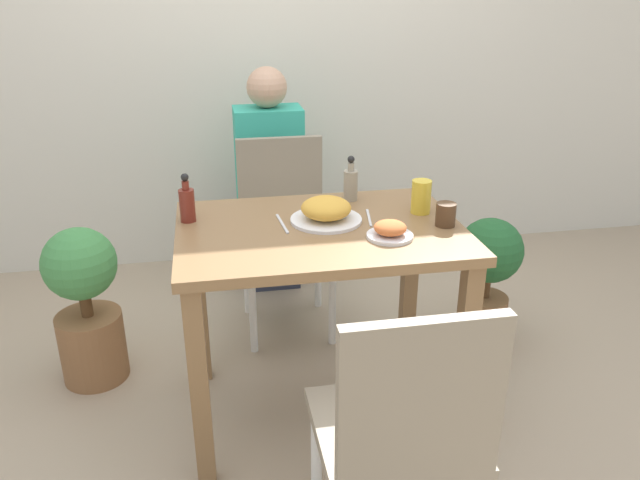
{
  "coord_description": "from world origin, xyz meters",
  "views": [
    {
      "loc": [
        -0.37,
        -1.97,
        1.58
      ],
      "look_at": [
        0.0,
        0.0,
        0.72
      ],
      "focal_mm": 35.0,
      "sensor_mm": 36.0,
      "label": 1
    }
  ],
  "objects_px": {
    "chair_near": "(403,429)",
    "food_plate": "(326,211)",
    "drink_cup": "(446,215)",
    "person_figure": "(270,183)",
    "potted_plant_left": "(86,303)",
    "condiment_bottle": "(351,183)",
    "juice_glass": "(421,197)",
    "sauce_bottle": "(187,203)",
    "chair_far": "(284,225)",
    "side_plate": "(390,231)",
    "potted_plant_right": "(488,271)"
  },
  "relations": [
    {
      "from": "potted_plant_left",
      "to": "food_plate",
      "type": "bearing_deg",
      "value": -20.12
    },
    {
      "from": "juice_glass",
      "to": "drink_cup",
      "type": "bearing_deg",
      "value": -73.12
    },
    {
      "from": "chair_far",
      "to": "potted_plant_left",
      "type": "bearing_deg",
      "value": -158.87
    },
    {
      "from": "juice_glass",
      "to": "sauce_bottle",
      "type": "relative_size",
      "value": 0.7
    },
    {
      "from": "chair_near",
      "to": "person_figure",
      "type": "bearing_deg",
      "value": -85.89
    },
    {
      "from": "drink_cup",
      "to": "condiment_bottle",
      "type": "xyz_separation_m",
      "value": [
        -0.26,
        0.32,
        0.03
      ]
    },
    {
      "from": "condiment_bottle",
      "to": "potted_plant_right",
      "type": "xyz_separation_m",
      "value": [
        0.67,
        0.11,
        -0.49
      ]
    },
    {
      "from": "juice_glass",
      "to": "potted_plant_left",
      "type": "distance_m",
      "value": 1.4
    },
    {
      "from": "condiment_bottle",
      "to": "potted_plant_left",
      "type": "relative_size",
      "value": 0.26
    },
    {
      "from": "food_plate",
      "to": "condiment_bottle",
      "type": "distance_m",
      "value": 0.25
    },
    {
      "from": "condiment_bottle",
      "to": "side_plate",
      "type": "bearing_deg",
      "value": -83.69
    },
    {
      "from": "side_plate",
      "to": "sauce_bottle",
      "type": "relative_size",
      "value": 0.88
    },
    {
      "from": "person_figure",
      "to": "drink_cup",
      "type": "bearing_deg",
      "value": -67.75
    },
    {
      "from": "juice_glass",
      "to": "condiment_bottle",
      "type": "height_order",
      "value": "condiment_bottle"
    },
    {
      "from": "drink_cup",
      "to": "person_figure",
      "type": "xyz_separation_m",
      "value": [
        -0.49,
        1.19,
        -0.23
      ]
    },
    {
      "from": "side_plate",
      "to": "juice_glass",
      "type": "height_order",
      "value": "juice_glass"
    },
    {
      "from": "juice_glass",
      "to": "sauce_bottle",
      "type": "distance_m",
      "value": 0.84
    },
    {
      "from": "potted_plant_left",
      "to": "chair_far",
      "type": "bearing_deg",
      "value": 21.13
    },
    {
      "from": "chair_near",
      "to": "food_plate",
      "type": "height_order",
      "value": "chair_near"
    },
    {
      "from": "chair_far",
      "to": "sauce_bottle",
      "type": "xyz_separation_m",
      "value": [
        -0.41,
        -0.58,
        0.34
      ]
    },
    {
      "from": "chair_far",
      "to": "side_plate",
      "type": "distance_m",
      "value": 0.94
    },
    {
      "from": "chair_near",
      "to": "food_plate",
      "type": "bearing_deg",
      "value": -86.63
    },
    {
      "from": "side_plate",
      "to": "juice_glass",
      "type": "distance_m",
      "value": 0.28
    },
    {
      "from": "juice_glass",
      "to": "condiment_bottle",
      "type": "distance_m",
      "value": 0.29
    },
    {
      "from": "food_plate",
      "to": "drink_cup",
      "type": "relative_size",
      "value": 3.11
    },
    {
      "from": "food_plate",
      "to": "juice_glass",
      "type": "relative_size",
      "value": 2.07
    },
    {
      "from": "sauce_bottle",
      "to": "person_figure",
      "type": "height_order",
      "value": "person_figure"
    },
    {
      "from": "potted_plant_right",
      "to": "side_plate",
      "type": "bearing_deg",
      "value": -141.19
    },
    {
      "from": "food_plate",
      "to": "drink_cup",
      "type": "bearing_deg",
      "value": -15.99
    },
    {
      "from": "food_plate",
      "to": "sauce_bottle",
      "type": "relative_size",
      "value": 1.44
    },
    {
      "from": "chair_near",
      "to": "juice_glass",
      "type": "relative_size",
      "value": 7.27
    },
    {
      "from": "juice_glass",
      "to": "potted_plant_right",
      "type": "distance_m",
      "value": 0.72
    },
    {
      "from": "sauce_bottle",
      "to": "potted_plant_right",
      "type": "height_order",
      "value": "sauce_bottle"
    },
    {
      "from": "side_plate",
      "to": "juice_glass",
      "type": "xyz_separation_m",
      "value": [
        0.18,
        0.21,
        0.04
      ]
    },
    {
      "from": "condiment_bottle",
      "to": "sauce_bottle",
      "type": "bearing_deg",
      "value": -169.32
    },
    {
      "from": "sauce_bottle",
      "to": "person_figure",
      "type": "xyz_separation_m",
      "value": [
        0.39,
        0.98,
        -0.26
      ]
    },
    {
      "from": "drink_cup",
      "to": "sauce_bottle",
      "type": "distance_m",
      "value": 0.9
    },
    {
      "from": "potted_plant_left",
      "to": "potted_plant_right",
      "type": "height_order",
      "value": "potted_plant_left"
    },
    {
      "from": "side_plate",
      "to": "person_figure",
      "type": "bearing_deg",
      "value": 101.97
    },
    {
      "from": "sauce_bottle",
      "to": "potted_plant_right",
      "type": "xyz_separation_m",
      "value": [
        1.28,
        0.23,
        -0.49
      ]
    },
    {
      "from": "drink_cup",
      "to": "juice_glass",
      "type": "height_order",
      "value": "juice_glass"
    },
    {
      "from": "chair_near",
      "to": "food_plate",
      "type": "distance_m",
      "value": 0.86
    },
    {
      "from": "chair_far",
      "to": "drink_cup",
      "type": "xyz_separation_m",
      "value": [
        0.47,
        -0.78,
        0.31
      ]
    },
    {
      "from": "chair_near",
      "to": "potted_plant_left",
      "type": "relative_size",
      "value": 1.32
    },
    {
      "from": "chair_near",
      "to": "sauce_bottle",
      "type": "xyz_separation_m",
      "value": [
        -0.53,
        0.89,
        0.34
      ]
    },
    {
      "from": "condiment_bottle",
      "to": "person_figure",
      "type": "xyz_separation_m",
      "value": [
        -0.22,
        0.87,
        -0.26
      ]
    },
    {
      "from": "condiment_bottle",
      "to": "person_figure",
      "type": "distance_m",
      "value": 0.93
    },
    {
      "from": "condiment_bottle",
      "to": "chair_far",
      "type": "bearing_deg",
      "value": 113.97
    },
    {
      "from": "food_plate",
      "to": "potted_plant_left",
      "type": "xyz_separation_m",
      "value": [
        -0.92,
        0.34,
        -0.46
      ]
    },
    {
      "from": "person_figure",
      "to": "food_plate",
      "type": "bearing_deg",
      "value": -85.35
    }
  ]
}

